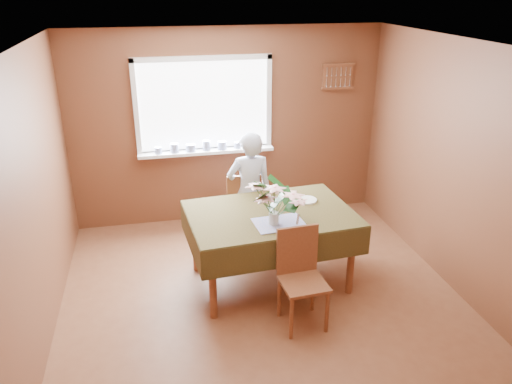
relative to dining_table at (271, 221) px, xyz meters
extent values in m
plane|color=brown|center=(-0.15, -0.54, -0.71)|extent=(4.50, 4.50, 0.00)
plane|color=white|center=(-0.15, -0.54, 1.79)|extent=(4.50, 4.50, 0.00)
plane|color=brown|center=(-0.15, 1.71, 0.54)|extent=(4.00, 0.00, 4.00)
plane|color=brown|center=(-0.15, -2.79, 0.54)|extent=(4.00, 0.00, 4.00)
plane|color=brown|center=(-2.15, -0.54, 0.54)|extent=(0.00, 4.50, 4.50)
plane|color=brown|center=(1.85, -0.54, 0.54)|extent=(0.00, 4.50, 4.50)
cube|color=white|center=(-0.45, 1.69, 0.84)|extent=(1.60, 0.01, 1.10)
cube|color=white|center=(-0.45, 1.68, 1.42)|extent=(1.72, 0.06, 0.06)
cube|color=white|center=(-0.45, 1.68, 0.26)|extent=(1.72, 0.06, 0.06)
cube|color=white|center=(-1.28, 1.68, 0.84)|extent=(0.06, 0.06, 1.22)
cube|color=white|center=(0.38, 1.68, 0.84)|extent=(0.06, 0.06, 1.22)
cube|color=white|center=(-0.45, 1.61, 0.27)|extent=(1.72, 0.20, 0.04)
cylinder|color=white|center=(-1.06, 1.59, 0.33)|extent=(0.09, 0.09, 0.08)
cylinder|color=white|center=(-0.85, 1.59, 0.34)|extent=(0.11, 0.11, 0.12)
cylinder|color=white|center=(-0.65, 1.59, 0.33)|extent=(0.12, 0.12, 0.09)
cylinder|color=white|center=(-0.45, 1.59, 0.35)|extent=(0.10, 0.10, 0.13)
cylinder|color=white|center=(-0.25, 1.59, 0.34)|extent=(0.11, 0.11, 0.10)
cylinder|color=white|center=(-0.05, 1.59, 0.33)|extent=(0.09, 0.09, 0.08)
cylinder|color=white|center=(0.15, 1.59, 0.34)|extent=(0.11, 0.11, 0.12)
cube|color=brown|center=(1.30, 1.68, 1.14)|extent=(0.40, 0.03, 0.30)
cube|color=brown|center=(1.30, 1.67, 1.29)|extent=(0.44, 0.04, 0.03)
cube|color=brown|center=(1.30, 1.67, 0.99)|extent=(0.44, 0.04, 0.03)
cylinder|color=brown|center=(-0.68, -0.50, -0.33)|extent=(0.07, 0.07, 0.76)
cylinder|color=brown|center=(0.75, -0.39, -0.33)|extent=(0.07, 0.07, 0.76)
cylinder|color=brown|center=(-0.75, 0.39, -0.33)|extent=(0.07, 0.07, 0.76)
cylinder|color=brown|center=(0.68, 0.51, -0.33)|extent=(0.07, 0.07, 0.76)
cube|color=brown|center=(0.00, 0.00, 0.07)|extent=(1.68, 1.19, 0.04)
cube|color=#302711|center=(0.00, 0.00, 0.09)|extent=(1.75, 1.26, 0.01)
cube|color=#302711|center=(0.04, -0.56, -0.06)|extent=(1.66, 0.14, 0.30)
cube|color=#302711|center=(-0.05, 0.57, -0.06)|extent=(1.66, 0.14, 0.30)
cube|color=#302711|center=(-0.83, -0.06, -0.06)|extent=(0.10, 1.13, 0.30)
cube|color=#302711|center=(0.83, 0.07, -0.06)|extent=(0.10, 1.13, 0.30)
cube|color=#4875CC|center=(0.02, -0.26, 0.10)|extent=(0.51, 0.39, 0.01)
cylinder|color=brown|center=(0.05, 1.14, -0.50)|extent=(0.04, 0.04, 0.42)
cylinder|color=brown|center=(-0.29, 1.15, -0.50)|extent=(0.04, 0.04, 0.42)
cylinder|color=brown|center=(0.04, 0.80, -0.50)|extent=(0.04, 0.04, 0.42)
cylinder|color=brown|center=(-0.30, 0.81, -0.50)|extent=(0.04, 0.04, 0.42)
cube|color=brown|center=(-0.12, 0.98, -0.27)|extent=(0.40, 0.40, 0.03)
cube|color=brown|center=(-0.13, 0.79, -0.02)|extent=(0.40, 0.03, 0.47)
cylinder|color=brown|center=(-0.04, -0.96, -0.50)|extent=(0.04, 0.04, 0.43)
cylinder|color=brown|center=(0.30, -0.94, -0.50)|extent=(0.04, 0.04, 0.43)
cylinder|color=brown|center=(-0.06, -0.62, -0.50)|extent=(0.04, 0.04, 0.43)
cylinder|color=brown|center=(0.28, -0.60, -0.50)|extent=(0.04, 0.04, 0.43)
cube|color=brown|center=(0.12, -0.78, -0.27)|extent=(0.43, 0.43, 0.03)
cube|color=brown|center=(0.11, -0.59, -0.02)|extent=(0.40, 0.06, 0.48)
imported|color=white|center=(-0.06, 0.77, 0.01)|extent=(0.53, 0.36, 1.45)
cylinder|color=white|center=(-0.03, -0.27, 0.16)|extent=(0.10, 0.10, 0.13)
cylinder|color=#33662D|center=(-0.03, -0.27, 0.26)|extent=(0.06, 0.06, 0.09)
cylinder|color=white|center=(0.45, 0.21, 0.11)|extent=(0.28, 0.28, 0.01)
cube|color=silver|center=(0.22, -0.22, 0.11)|extent=(0.10, 0.23, 0.00)
camera|label=1|loc=(-1.12, -4.46, 2.28)|focal=35.00mm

